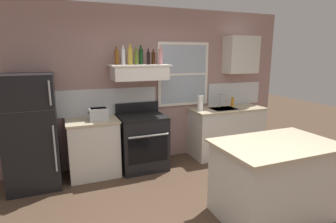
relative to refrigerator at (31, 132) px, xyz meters
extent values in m
cube|color=gray|center=(1.90, 0.39, 0.53)|extent=(5.40, 0.06, 2.70)
cube|color=silver|center=(0.75, 0.35, 0.31)|extent=(2.50, 0.02, 0.44)
cube|color=silver|center=(3.70, 0.35, 0.31)|extent=(1.20, 0.02, 0.44)
cube|color=white|center=(2.55, 0.34, 0.73)|extent=(1.00, 0.04, 1.15)
cube|color=#9EADBC|center=(2.55, 0.33, 0.73)|extent=(0.90, 0.01, 1.05)
cube|color=white|center=(2.55, 0.32, 0.73)|extent=(0.90, 0.02, 0.04)
cube|color=black|center=(0.00, 0.00, 0.00)|extent=(0.70, 0.68, 1.65)
cube|color=#333333|center=(0.00, -0.34, 0.36)|extent=(0.69, 0.00, 0.01)
cylinder|color=#A5A8AD|center=(0.30, -0.37, -0.17)|extent=(0.02, 0.02, 0.65)
cylinder|color=#A5A8AD|center=(0.30, -0.37, 0.59)|extent=(0.02, 0.02, 0.33)
cube|color=silver|center=(0.85, 0.06, -0.38)|extent=(0.76, 0.60, 0.88)
cube|color=#C6B793|center=(0.85, 0.06, 0.07)|extent=(0.79, 0.63, 0.03)
cube|color=silver|center=(0.95, 0.00, 0.18)|extent=(0.28, 0.20, 0.19)
cube|color=black|center=(0.95, 0.00, 0.27)|extent=(0.24, 0.16, 0.01)
cube|color=black|center=(0.80, 0.00, 0.22)|extent=(0.02, 0.03, 0.02)
cube|color=black|center=(1.65, 0.02, -0.39)|extent=(0.76, 0.64, 0.87)
cube|color=black|center=(1.65, 0.02, 0.07)|extent=(0.76, 0.64, 0.04)
cube|color=black|center=(1.65, 0.31, 0.18)|extent=(0.76, 0.06, 0.18)
cube|color=black|center=(1.65, -0.30, -0.40)|extent=(0.65, 0.01, 0.40)
cylinder|color=silver|center=(1.65, -0.34, -0.15)|extent=(0.65, 0.03, 0.03)
cube|color=white|center=(1.65, 0.12, 0.79)|extent=(0.88, 0.48, 0.22)
cube|color=#262628|center=(1.65, -0.10, 0.71)|extent=(0.75, 0.02, 0.04)
cube|color=white|center=(1.65, 0.12, 0.91)|extent=(0.96, 0.52, 0.02)
cylinder|color=brown|center=(1.30, 0.17, 1.03)|extent=(0.07, 0.07, 0.23)
cylinder|color=brown|center=(1.30, 0.17, 1.18)|extent=(0.03, 0.03, 0.06)
cylinder|color=silver|center=(1.40, 0.16, 1.04)|extent=(0.06, 0.06, 0.24)
cylinder|color=silver|center=(1.40, 0.16, 1.19)|extent=(0.03, 0.03, 0.06)
cylinder|color=#B29333|center=(1.50, 0.12, 1.05)|extent=(0.08, 0.08, 0.26)
cylinder|color=#B29333|center=(1.50, 0.12, 1.21)|extent=(0.03, 0.03, 0.06)
cylinder|color=#4C601E|center=(1.59, 0.08, 1.03)|extent=(0.06, 0.06, 0.22)
cylinder|color=#4C601E|center=(1.59, 0.08, 1.17)|extent=(0.03, 0.03, 0.05)
cylinder|color=#143819|center=(1.70, 0.16, 1.04)|extent=(0.07, 0.07, 0.25)
cylinder|color=#143819|center=(1.70, 0.16, 1.20)|extent=(0.03, 0.03, 0.06)
cylinder|color=black|center=(1.79, 0.07, 1.02)|extent=(0.06, 0.06, 0.20)
cylinder|color=black|center=(1.79, 0.07, 1.15)|extent=(0.02, 0.02, 0.05)
cylinder|color=#381E0F|center=(1.91, 0.16, 1.02)|extent=(0.06, 0.06, 0.20)
cylinder|color=#381E0F|center=(1.91, 0.16, 1.14)|extent=(0.03, 0.03, 0.05)
cylinder|color=#C67F84|center=(2.00, 0.07, 1.05)|extent=(0.07, 0.07, 0.25)
cylinder|color=#C67F84|center=(2.00, 0.07, 1.20)|extent=(0.03, 0.03, 0.06)
cube|color=silver|center=(3.35, 0.06, -0.38)|extent=(1.40, 0.60, 0.88)
cube|color=#C6B793|center=(3.35, 0.06, 0.07)|extent=(1.43, 0.63, 0.03)
cube|color=#B7BABC|center=(3.25, 0.04, 0.08)|extent=(0.48, 0.36, 0.01)
cylinder|color=silver|center=(3.25, 0.18, 0.23)|extent=(0.03, 0.03, 0.28)
cylinder|color=silver|center=(3.25, 0.10, 0.35)|extent=(0.02, 0.16, 0.02)
cylinder|color=white|center=(2.77, 0.06, 0.22)|extent=(0.11, 0.11, 0.27)
cylinder|color=orange|center=(3.53, 0.16, 0.18)|extent=(0.06, 0.06, 0.18)
cube|color=silver|center=(2.70, -1.89, -0.38)|extent=(1.32, 0.82, 0.88)
cube|color=#C6B793|center=(2.70, -1.89, 0.07)|extent=(1.40, 0.90, 0.03)
cube|color=silver|center=(3.70, 0.20, 1.08)|extent=(0.64, 0.32, 0.70)
camera|label=1|loc=(0.44, -4.13, 1.08)|focal=28.54mm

